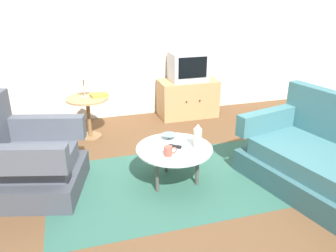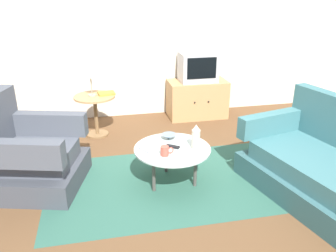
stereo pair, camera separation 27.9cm
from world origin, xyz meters
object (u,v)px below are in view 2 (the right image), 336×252
couch (335,174)px  tv_stand (197,99)px  coffee_table (172,151)px  armchair (28,157)px  table_lamp (90,73)px  tv_remote_silver (145,150)px  bowl (169,137)px  vase (196,137)px  book (106,93)px  television (198,67)px  side_table (95,107)px  tv_remote_dark (173,147)px  mug (165,151)px

couch → tv_stand: 2.60m
coffee_table → couch: bearing=-24.0°
armchair → table_lamp: 1.46m
tv_remote_silver → bowl: bearing=-81.5°
tv_remote_silver → vase: bearing=-125.0°
bowl → book: bearing=115.8°
coffee_table → bowl: bearing=86.8°
television → bowl: size_ratio=3.43×
side_table → television: television is taller
armchair → vase: size_ratio=4.25×
side_table → tv_remote_silver: size_ratio=3.58×
couch → side_table: (-2.19, 2.09, 0.12)m
television → tv_remote_dark: 2.08m
bowl → tv_remote_dark: 0.22m
vase → book: bearing=118.4°
tv_remote_silver → book: (-0.31, 1.48, 0.17)m
television → table_lamp: (-1.60, -0.44, 0.09)m
book → tv_stand: bearing=6.6°
table_lamp → television: bearing=15.5°
tv_stand → mug: (-0.92, -2.03, 0.17)m
tv_stand → book: (-1.41, -0.41, 0.30)m
coffee_table → mug: size_ratio=5.97×
armchair → tv_stand: bearing=140.3°
side_table → table_lamp: 0.47m
television → tv_remote_silver: size_ratio=3.47×
couch → bowl: couch is taller
couch → television: (-0.62, 2.53, 0.50)m
armchair → book: 1.50m
tv_remote_dark → side_table: bearing=152.6°
side_table → tv_remote_silver: 1.53m
vase → side_table: bearing=123.4°
armchair → vase: bearing=94.2°
side_table → armchair: bearing=-120.5°
couch → tv_remote_silver: couch is taller
side_table → tv_stand: bearing=15.5°
bowl → tv_remote_dark: (-0.00, -0.22, -0.02)m
table_lamp → couch: bearing=-43.2°
table_lamp → vase: table_lamp is taller
book → couch: bearing=-55.7°
armchair → book: armchair is taller
television → mug: size_ratio=4.20×
side_table → bowl: (0.77, -1.22, 0.02)m
couch → coffee_table: (-1.44, 0.64, 0.08)m
armchair → mug: size_ratio=8.35×
armchair → tv_remote_silver: bearing=91.7°
vase → bowl: (-0.22, 0.28, -0.10)m
vase → mug: bearing=-164.5°
side_table → mug: 1.72m
tv_stand → book: bearing=-163.9°
couch → table_lamp: size_ratio=4.91×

